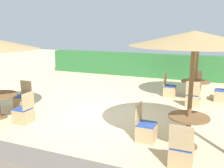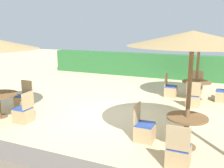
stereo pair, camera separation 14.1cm
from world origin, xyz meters
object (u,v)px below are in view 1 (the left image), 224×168
(round_table_back_right, at_px, (195,85))
(round_table_front_right, at_px, (188,124))
(parasol_back_right, at_px, (199,42))
(patio_chair_back_right_west, at_px, (169,90))
(patio_chair_back_right_south, at_px, (192,99))
(patio_chair_front_right_west, at_px, (146,130))
(parasol_front_right, at_px, (194,39))
(patio_chair_back_right_east, at_px, (221,94))
(patio_chair_front_right_south, at_px, (181,154))
(patio_chair_back_right_north, at_px, (195,87))
(patio_chair_front_left_north, at_px, (23,101))
(patio_chair_front_left_east, at_px, (24,114))

(round_table_back_right, distance_m, round_table_front_right, 4.33)
(parasol_back_right, height_order, patio_chair_back_right_west, parasol_back_right)
(parasol_back_right, xyz_separation_m, patio_chair_back_right_south, (0.01, -1.02, -1.96))
(patio_chair_front_right_west, bearing_deg, parasol_front_right, 92.46)
(round_table_back_right, distance_m, patio_chair_back_right_east, 1.00)
(patio_chair_front_right_south, bearing_deg, patio_chair_front_right_west, 137.67)
(patio_chair_back_right_west, distance_m, round_table_front_right, 4.47)
(round_table_back_right, relative_size, patio_chair_back_right_north, 1.17)
(patio_chair_back_right_south, relative_size, round_table_front_right, 1.00)
(parasol_back_right, distance_m, patio_chair_back_right_south, 2.21)
(round_table_back_right, xyz_separation_m, patio_chair_front_right_west, (-0.80, -4.37, -0.30))
(parasol_front_right, xyz_separation_m, patio_chair_front_right_west, (-0.99, -0.04, -2.24))
(parasol_back_right, bearing_deg, patio_chair_front_left_north, -147.14)
(patio_chair_front_left_east, bearing_deg, patio_chair_front_left_north, 42.54)
(round_table_back_right, xyz_separation_m, round_table_front_right, (0.19, -4.33, -0.00))
(round_table_front_right, bearing_deg, round_table_back_right, 92.54)
(patio_chair_back_right_south, distance_m, round_table_front_right, 3.32)
(patio_chair_back_right_south, height_order, parasol_front_right, parasol_front_right)
(patio_chair_back_right_north, relative_size, patio_chair_front_left_north, 1.00)
(patio_chair_back_right_east, xyz_separation_m, patio_chair_front_left_north, (-6.37, -3.54, 0.00))
(round_table_back_right, distance_m, patio_chair_front_left_north, 6.45)
(patio_chair_back_right_west, distance_m, patio_chair_front_left_north, 5.63)
(parasol_back_right, xyz_separation_m, patio_chair_back_right_east, (0.95, 0.05, -1.96))
(patio_chair_back_right_south, xyz_separation_m, patio_chair_front_right_west, (-0.81, -3.34, 0.00))
(patio_chair_back_right_east, relative_size, patio_chair_front_left_east, 1.00)
(parasol_front_right, bearing_deg, patio_chair_back_right_north, 92.66)
(patio_chair_back_right_east, height_order, parasol_front_right, parasol_front_right)
(patio_chair_back_right_west, relative_size, round_table_front_right, 1.00)
(patio_chair_back_right_west, xyz_separation_m, round_table_front_right, (1.18, -4.30, 0.30))
(round_table_front_right, relative_size, patio_chair_front_right_west, 1.00)
(patio_chair_back_right_north, bearing_deg, parasol_back_right, 93.17)
(parasol_back_right, bearing_deg, patio_chair_back_right_north, 93.17)
(patio_chair_back_right_north, distance_m, patio_chair_front_right_west, 5.47)
(patio_chair_front_right_west, distance_m, patio_chair_front_left_east, 3.62)
(patio_chair_back_right_south, bearing_deg, round_table_back_right, 90.41)
(patio_chair_back_right_east, xyz_separation_m, patio_chair_front_right_west, (-1.75, -4.41, 0.00))
(round_table_front_right, bearing_deg, patio_chair_front_left_east, -176.72)
(patio_chair_back_right_east, height_order, patio_chair_back_right_west, same)
(patio_chair_back_right_south, xyz_separation_m, patio_chair_front_left_east, (-4.42, -3.56, 0.00))
(round_table_back_right, distance_m, patio_chair_back_right_north, 1.09)
(patio_chair_back_right_east, distance_m, round_table_front_right, 4.45)
(round_table_front_right, bearing_deg, patio_chair_front_left_north, 171.58)
(patio_chair_back_right_west, height_order, patio_chair_front_left_north, same)
(patio_chair_back_right_north, bearing_deg, patio_chair_back_right_west, 49.11)
(patio_chair_back_right_south, distance_m, patio_chair_back_right_west, 1.41)
(round_table_back_right, height_order, patio_chair_back_right_west, patio_chair_back_right_west)
(round_table_front_right, relative_size, patio_chair_front_left_north, 1.00)
(patio_chair_back_right_south, height_order, patio_chair_front_left_east, same)
(patio_chair_back_right_west, height_order, parasol_front_right, parasol_front_right)
(patio_chair_front_right_west, bearing_deg, parasol_back_right, 169.64)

